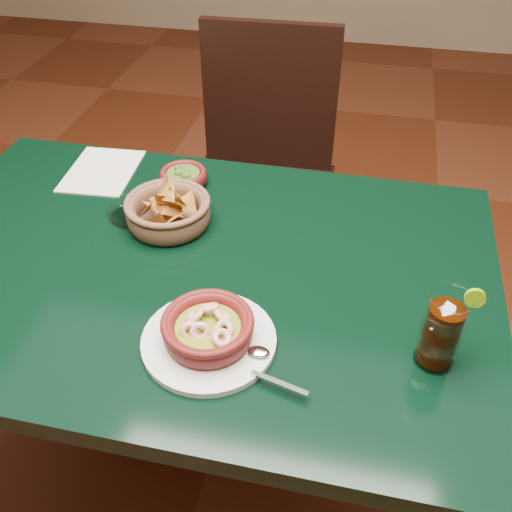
% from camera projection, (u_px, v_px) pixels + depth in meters
% --- Properties ---
extents(ground, '(7.00, 7.00, 0.00)m').
position_uv_depth(ground, '(209.00, 465.00, 1.61)').
color(ground, '#471C0C').
rests_on(ground, ground).
extents(dining_table, '(1.20, 0.80, 0.75)m').
position_uv_depth(dining_table, '(193.00, 299.00, 1.19)').
color(dining_table, black).
rests_on(dining_table, ground).
extents(dining_chair, '(0.46, 0.46, 0.96)m').
position_uv_depth(dining_chair, '(262.00, 174.00, 1.80)').
color(dining_chair, black).
rests_on(dining_chair, ground).
extents(shrimp_plate, '(0.30, 0.23, 0.07)m').
position_uv_depth(shrimp_plate, '(208.00, 332.00, 0.95)').
color(shrimp_plate, silver).
rests_on(shrimp_plate, dining_table).
extents(chip_basket, '(0.21, 0.21, 0.13)m').
position_uv_depth(chip_basket, '(168.00, 211.00, 1.21)').
color(chip_basket, brown).
rests_on(chip_basket, dining_table).
extents(guacamole_ramekin, '(0.13, 0.13, 0.04)m').
position_uv_depth(guacamole_ramekin, '(183.00, 177.00, 1.33)').
color(guacamole_ramekin, '#51100F').
rests_on(guacamole_ramekin, dining_table).
extents(cola_drink, '(0.14, 0.14, 0.16)m').
position_uv_depth(cola_drink, '(442.00, 331.00, 0.89)').
color(cola_drink, white).
rests_on(cola_drink, dining_table).
extents(glass_ashtray, '(0.12, 0.12, 0.03)m').
position_uv_depth(glass_ashtray, '(133.00, 211.00, 1.24)').
color(glass_ashtray, white).
rests_on(glass_ashtray, dining_table).
extents(paper_menu, '(0.17, 0.22, 0.00)m').
position_uv_depth(paper_menu, '(102.00, 171.00, 1.39)').
color(paper_menu, beige).
rests_on(paper_menu, dining_table).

